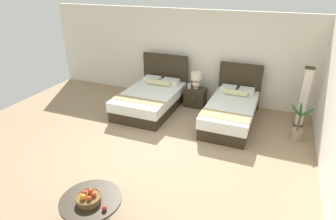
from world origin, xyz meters
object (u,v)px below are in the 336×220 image
(table_lamp, at_px, (196,79))
(bed_near_window, at_px, (151,98))
(coffee_table, at_px, (92,205))
(potted_palm, at_px, (298,128))
(nightstand, at_px, (195,97))
(loose_apple, at_px, (104,208))
(floor_lamp_corner, at_px, (304,97))
(vase, at_px, (189,86))
(bed_near_corner, at_px, (231,111))
(fruit_bowl, at_px, (89,198))

(table_lamp, bearing_deg, bed_near_window, -147.29)
(coffee_table, height_order, potted_palm, potted_palm)
(bed_near_window, xyz_separation_m, table_lamp, (1.06, 0.68, 0.48))
(nightstand, distance_m, loose_apple, 4.79)
(floor_lamp_corner, bearing_deg, nightstand, 176.87)
(loose_apple, bearing_deg, table_lamp, 92.03)
(nightstand, height_order, table_lamp, table_lamp)
(table_lamp, relative_size, vase, 3.30)
(bed_near_window, height_order, vase, bed_near_window)
(loose_apple, bearing_deg, floor_lamp_corner, 61.18)
(potted_palm, bearing_deg, bed_near_corner, 171.12)
(bed_near_corner, distance_m, floor_lamp_corner, 1.73)
(vase, height_order, fruit_bowl, vase)
(vase, xyz_separation_m, loose_apple, (0.34, -4.74, -0.08))
(vase, xyz_separation_m, potted_palm, (2.83, -0.86, -0.32))
(fruit_bowl, bearing_deg, potted_palm, 53.94)
(bed_near_window, distance_m, bed_near_corner, 2.18)
(table_lamp, relative_size, coffee_table, 0.52)
(nightstand, bearing_deg, bed_near_corner, -30.42)
(bed_near_window, relative_size, coffee_table, 2.49)
(fruit_bowl, bearing_deg, nightstand, 88.50)
(bed_near_window, xyz_separation_m, floor_lamp_corner, (3.78, 0.51, 0.43))
(loose_apple, bearing_deg, fruit_bowl, 169.16)
(bed_near_window, distance_m, potted_palm, 3.73)
(table_lamp, distance_m, vase, 0.27)
(nightstand, xyz_separation_m, table_lamp, (-0.00, 0.02, 0.53))
(bed_near_corner, relative_size, vase, 16.07)
(bed_near_window, relative_size, bed_near_corner, 0.99)
(bed_near_window, relative_size, table_lamp, 4.81)
(coffee_table, xyz_separation_m, potted_palm, (2.79, 3.78, -0.09))
(table_lamp, height_order, floor_lamp_corner, floor_lamp_corner)
(nightstand, height_order, fruit_bowl, fruit_bowl)
(loose_apple, height_order, potted_palm, potted_palm)
(vase, height_order, floor_lamp_corner, floor_lamp_corner)
(loose_apple, bearing_deg, potted_palm, 57.30)
(vase, bearing_deg, table_lamp, 19.21)
(coffee_table, distance_m, fruit_bowl, 0.18)
(nightstand, relative_size, vase, 4.13)
(bed_near_corner, xyz_separation_m, table_lamp, (-1.13, 0.68, 0.48))
(nightstand, bearing_deg, coffee_table, -91.59)
(nightstand, height_order, potted_palm, potted_palm)
(loose_apple, distance_m, floor_lamp_corner, 5.30)
(loose_apple, distance_m, potted_palm, 4.62)
(potted_palm, bearing_deg, floor_lamp_corner, 85.54)
(floor_lamp_corner, height_order, potted_palm, floor_lamp_corner)
(nightstand, xyz_separation_m, loose_apple, (0.17, -4.78, 0.24))
(coffee_table, bearing_deg, vase, 90.52)
(table_lamp, distance_m, fruit_bowl, 4.76)
(bed_near_corner, relative_size, loose_apple, 31.17)
(fruit_bowl, bearing_deg, loose_apple, -10.84)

